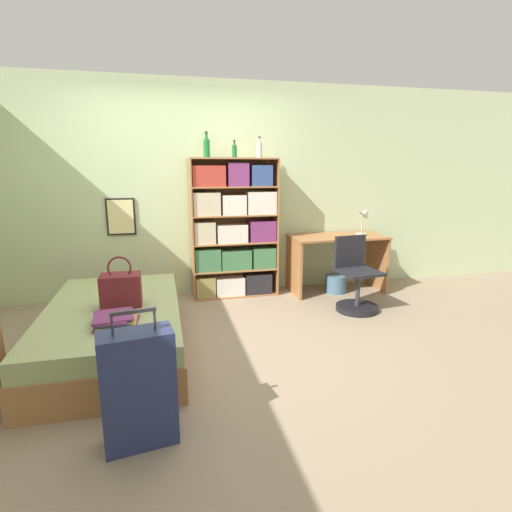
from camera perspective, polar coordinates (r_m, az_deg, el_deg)
name	(u,v)px	position (r m, az deg, el deg)	size (l,w,h in m)	color
ground_plane	(201,343)	(3.79, -7.81, -12.21)	(14.00, 14.00, 0.00)	gray
wall_back	(185,191)	(5.00, -10.05, 9.17)	(10.00, 0.09, 2.60)	beige
bed	(115,328)	(3.74, -19.52, -9.69)	(1.12, 1.93, 0.42)	#A36B3D
handbag	(121,290)	(3.54, -18.71, -4.65)	(0.32, 0.22, 0.44)	maroon
book_stack_on_bed	(116,320)	(3.20, -19.41, -8.59)	(0.34, 0.34, 0.08)	#7A336B
suitcase	(138,388)	(2.49, -16.45, -17.69)	(0.44, 0.27, 0.82)	navy
bookcase	(234,231)	(4.90, -3.19, 3.59)	(1.05, 0.33, 1.69)	#A36B3D
bottle_green	(207,148)	(4.84, -7.07, 15.10)	(0.08, 0.08, 0.29)	#1E6B2D
bottle_brown	(234,151)	(4.81, -3.11, 14.76)	(0.06, 0.06, 0.20)	#1E6B2D
bottle_clear	(259,150)	(4.93, 0.50, 14.94)	(0.06, 0.06, 0.25)	#B7BCC1
desk	(337,253)	(5.22, 11.46, 0.49)	(1.19, 0.60, 0.73)	#A36B3D
desk_lamp	(365,216)	(5.33, 15.31, 5.47)	(0.20, 0.15, 0.37)	#ADA89E
desk_chair	(356,287)	(4.63, 14.06, -4.32)	(0.47, 0.47, 0.83)	black
waste_bin	(336,284)	(5.26, 11.33, -3.90)	(0.27, 0.27, 0.22)	slate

